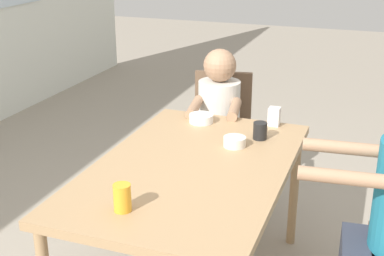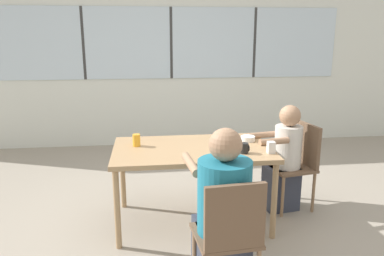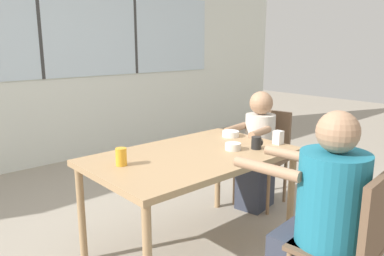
# 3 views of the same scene
# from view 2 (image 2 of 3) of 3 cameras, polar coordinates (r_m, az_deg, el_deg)

# --- Properties ---
(ground_plane) EXTENTS (16.00, 16.00, 0.00)m
(ground_plane) POSITION_cam_2_polar(r_m,az_deg,el_deg) (3.63, 0.00, -13.95)
(ground_plane) COLOR gray
(wall_back_with_windows) EXTENTS (8.40, 0.08, 2.80)m
(wall_back_with_windows) POSITION_cam_2_polar(r_m,az_deg,el_deg) (5.86, -3.20, 11.16)
(wall_back_with_windows) COLOR silver
(wall_back_with_windows) RESTS_ON ground_plane
(dining_table) EXTENTS (1.40, 0.86, 0.72)m
(dining_table) POSITION_cam_2_polar(r_m,az_deg,el_deg) (3.38, 0.00, -4.03)
(dining_table) COLOR tan
(dining_table) RESTS_ON ground_plane
(chair_for_woman_green_shirt) EXTENTS (0.44, 0.44, 0.86)m
(chair_for_woman_green_shirt) POSITION_cam_2_polar(r_m,az_deg,el_deg) (2.45, 5.80, -15.33)
(chair_for_woman_green_shirt) COLOR brown
(chair_for_woman_green_shirt) RESTS_ON ground_plane
(chair_for_man_blue_shirt) EXTENTS (0.46, 0.46, 0.86)m
(chair_for_man_blue_shirt) POSITION_cam_2_polar(r_m,az_deg,el_deg) (3.88, 15.97, -4.49)
(chair_for_man_blue_shirt) COLOR brown
(chair_for_man_blue_shirt) RESTS_ON ground_plane
(person_woman_green_shirt) EXTENTS (0.41, 0.69, 1.14)m
(person_woman_green_shirt) POSITION_cam_2_polar(r_m,az_deg,el_deg) (2.59, 4.61, -13.61)
(person_woman_green_shirt) COLOR #333847
(person_woman_green_shirt) RESTS_ON ground_plane
(person_man_blue_shirt) EXTENTS (0.52, 0.35, 1.06)m
(person_man_blue_shirt) POSITION_cam_2_polar(r_m,az_deg,el_deg) (3.80, 13.89, -5.03)
(person_man_blue_shirt) COLOR #333847
(person_man_blue_shirt) RESTS_ON ground_plane
(coffee_mug) EXTENTS (0.08, 0.07, 0.09)m
(coffee_mug) POSITION_cam_2_polar(r_m,az_deg,el_deg) (3.22, 8.00, -3.06)
(coffee_mug) COLOR black
(coffee_mug) RESTS_ON dining_table
(juice_glass) EXTENTS (0.07, 0.07, 0.11)m
(juice_glass) POSITION_cam_2_polar(r_m,az_deg,el_deg) (3.42, -8.46, -1.85)
(juice_glass) COLOR gold
(juice_glass) RESTS_ON dining_table
(milk_carton_small) EXTENTS (0.06, 0.06, 0.10)m
(milk_carton_small) POSITION_cam_2_polar(r_m,az_deg,el_deg) (3.25, 11.95, -2.91)
(milk_carton_small) COLOR silver
(milk_carton_small) RESTS_ON dining_table
(bowl_white_shallow) EXTENTS (0.13, 0.13, 0.05)m
(bowl_white_shallow) POSITION_cam_2_polar(r_m,az_deg,el_deg) (3.59, 8.51, -1.60)
(bowl_white_shallow) COLOR white
(bowl_white_shallow) RESTS_ON dining_table
(bowl_cereal) EXTENTS (0.11, 0.11, 0.05)m
(bowl_cereal) POSITION_cam_2_polar(r_m,az_deg,el_deg) (3.28, 5.13, -3.02)
(bowl_cereal) COLOR silver
(bowl_cereal) RESTS_ON dining_table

